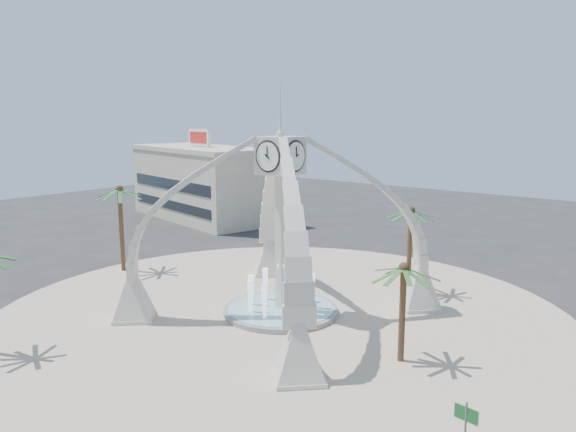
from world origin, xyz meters
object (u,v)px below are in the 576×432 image
Objects in this scene: palm_east at (404,269)px; street_sign at (466,422)px; palm_north at (411,212)px; fountain at (281,310)px; clock_tower at (281,223)px; palm_west at (119,191)px.

palm_east reaches higher than street_sign.
palm_north is (-5.39, 11.53, 1.06)m from palm_east.
fountain reaches higher than street_sign.
clock_tower reaches higher than palm_north.
palm_west is 24.86m from palm_north.
palm_west is 1.11× the size of palm_north.
palm_east is at bearing -64.92° from palm_north.
palm_east is (10.18, -1.73, -1.11)m from clock_tower.
palm_west reaches higher than palm_east.
palm_west is at bearing -179.01° from fountain.
palm_west is (-17.92, -0.31, 6.94)m from fountain.
palm_north is 2.55× the size of street_sign.
palm_west is at bearing 177.10° from palm_east.
fountain is 1.29× the size of palm_east.
palm_west is 2.84× the size of street_sign.
fountain is 1.09× the size of palm_north.
palm_north is (4.79, 9.79, 6.16)m from fountain.
clock_tower is 17.93m from palm_west.
fountain is 12.52m from palm_north.
palm_west is at bearing -156.01° from palm_north.
clock_tower is 19.59m from street_sign.
street_sign is (16.75, -9.13, 1.76)m from fountain.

